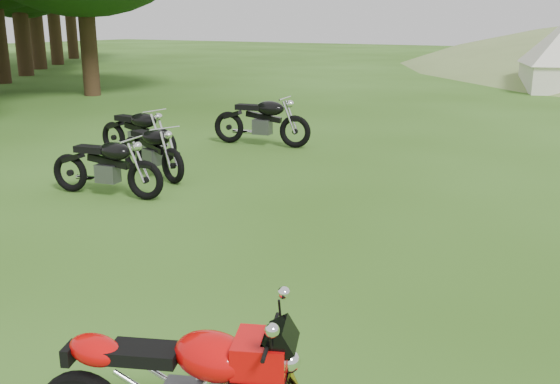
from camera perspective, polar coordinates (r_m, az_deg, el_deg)
The scene contains 7 objects.
ground at distance 5.74m, azimuth -0.99°, elevation -10.75°, with size 120.00×120.00×0.00m, color #2A4E10.
treeline at distance 29.96m, azimuth -19.03°, elevation 9.79°, with size 28.00×32.00×14.00m, color black, non-canonical shape.
sport_motorcycle at distance 3.79m, azimuth -8.52°, elevation -16.71°, with size 1.75×0.44×1.05m, color red, non-canonical shape.
vintage_moto_a at distance 10.57m, azimuth -11.69°, elevation 3.90°, with size 1.80×0.42×0.95m, color black, non-canonical shape.
vintage_moto_b at distance 12.10m, azimuth -12.91°, elevation 5.43°, with size 1.93×0.45×1.01m, color black, non-canonical shape.
vintage_moto_c at distance 9.53m, azimuth -15.63°, elevation 2.45°, with size 1.83×0.42×0.96m, color black, non-canonical shape.
vintage_moto_d at distance 12.98m, azimuth -1.73°, elevation 6.65°, with size 2.08×0.48×1.10m, color black, non-canonical shape.
Camera 1 is at (2.71, -4.38, 2.53)m, focal length 40.00 mm.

